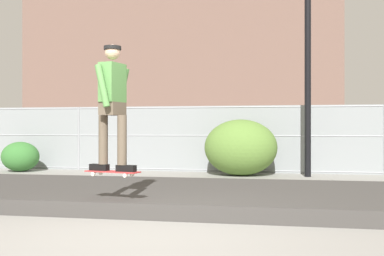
# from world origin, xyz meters

# --- Properties ---
(ground_plane) EXTENTS (120.00, 120.00, 0.00)m
(ground_plane) POSITION_xyz_m (0.00, 0.00, 0.00)
(ground_plane) COLOR gray
(gravel_berm) EXTENTS (14.98, 3.38, 0.22)m
(gravel_berm) POSITION_xyz_m (0.00, 2.52, 0.11)
(gravel_berm) COLOR #3D3A38
(gravel_berm) RESTS_ON ground_plane
(skateboard) EXTENTS (0.82, 0.38, 0.07)m
(skateboard) POSITION_xyz_m (-0.68, 1.01, 0.62)
(skateboard) COLOR #B22D2D
(skater) EXTENTS (0.72, 0.62, 1.75)m
(skater) POSITION_xyz_m (-0.68, 1.01, 1.63)
(skater) COLOR black
(skater) RESTS_ON skateboard
(chain_fence) EXTENTS (25.65, 0.06, 1.85)m
(chain_fence) POSITION_xyz_m (-0.00, 7.86, 0.93)
(chain_fence) COLOR gray
(chain_fence) RESTS_ON ground_plane
(street_lamp) EXTENTS (0.44, 0.44, 6.62)m
(street_lamp) POSITION_xyz_m (2.27, 7.05, 4.13)
(street_lamp) COLOR black
(street_lamp) RESTS_ON ground_plane
(parked_car_near) EXTENTS (4.55, 2.26, 1.66)m
(parked_car_near) POSITION_xyz_m (-5.35, 11.38, 0.84)
(parked_car_near) COLOR maroon
(parked_car_near) RESTS_ON ground_plane
(parked_car_mid) EXTENTS (4.43, 2.02, 1.66)m
(parked_car_mid) POSITION_xyz_m (0.63, 11.40, 0.84)
(parked_car_mid) COLOR #B7BABF
(parked_car_mid) RESTS_ON ground_plane
(library_building) EXTENTS (25.49, 11.87, 23.42)m
(library_building) POSITION_xyz_m (-6.63, 36.37, 11.71)
(library_building) COLOR brown
(library_building) RESTS_ON ground_plane
(shrub_left) EXTENTS (1.09, 0.89, 0.84)m
(shrub_left) POSITION_xyz_m (-5.64, 7.01, 0.42)
(shrub_left) COLOR #336B2D
(shrub_left) RESTS_ON ground_plane
(shrub_center) EXTENTS (1.88, 1.54, 1.45)m
(shrub_center) POSITION_xyz_m (0.58, 7.02, 0.73)
(shrub_center) COLOR #567A33
(shrub_center) RESTS_ON ground_plane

